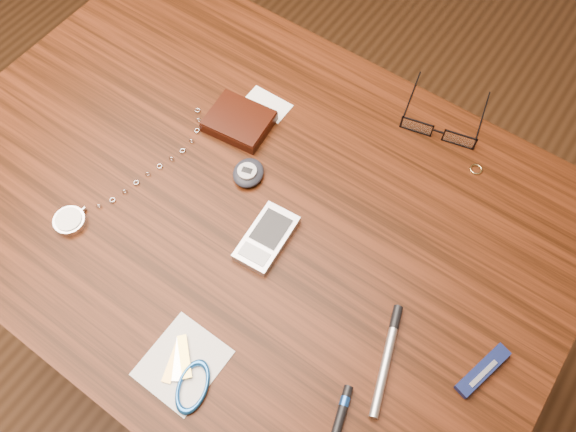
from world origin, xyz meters
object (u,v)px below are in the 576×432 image
object	(u,v)px
pocket_watch	(75,218)
wallet_and_card	(240,121)
silver_pen	(388,351)
eyeglasses	(439,130)
notepad_keys	(188,375)
pda_phone	(267,238)
pedometer	(248,173)
pocket_knife	(483,370)
desk	(248,228)

from	to	relation	value
pocket_watch	wallet_and_card	bearing A→B (deg)	71.43
pocket_watch	silver_pen	distance (m)	0.49
eyeglasses	notepad_keys	distance (m)	0.54
pocket_watch	silver_pen	world-z (taller)	same
pocket_watch	notepad_keys	world-z (taller)	pocket_watch
pocket_watch	pda_phone	bearing A→B (deg)	28.32
wallet_and_card	eyeglasses	size ratio (longest dim) A/B	0.86
wallet_and_card	pedometer	size ratio (longest dim) A/B	1.99
notepad_keys	pocket_knife	world-z (taller)	pocket_knife
desk	pedometer	size ratio (longest dim) A/B	15.17
eyeglasses	pocket_knife	xyz separation A→B (m)	(0.23, -0.31, -0.01)
pocket_watch	notepad_keys	distance (m)	0.30
pedometer	silver_pen	size ratio (longest dim) A/B	0.44
notepad_keys	silver_pen	xyz separation A→B (m)	(0.20, 0.18, 0.00)
notepad_keys	pocket_knife	bearing A→B (deg)	35.94
wallet_and_card	notepad_keys	xyz separation A→B (m)	(0.19, -0.36, -0.01)
eyeglasses	pocket_knife	world-z (taller)	eyeglasses
notepad_keys	pocket_knife	distance (m)	0.39
pedometer	pocket_knife	world-z (taller)	pedometer
pedometer	notepad_keys	xyz separation A→B (m)	(0.12, -0.29, -0.01)
pedometer	eyeglasses	bearing A→B (deg)	49.80
notepad_keys	pocket_watch	bearing A→B (deg)	164.18
silver_pen	desk	bearing A→B (deg)	165.50
pedometer	pocket_watch	bearing A→B (deg)	-128.28
pocket_watch	eyeglasses	bearing A→B (deg)	50.68
pedometer	pocket_knife	size ratio (longest dim) A/B	0.73
desk	eyeglasses	size ratio (longest dim) A/B	6.55
eyeglasses	pocket_watch	world-z (taller)	eyeglasses
desk	pda_phone	distance (m)	0.14
desk	notepad_keys	bearing A→B (deg)	-68.06
notepad_keys	wallet_and_card	bearing A→B (deg)	117.81
wallet_and_card	pocket_watch	size ratio (longest dim) A/B	0.43
eyeglasses	notepad_keys	bearing A→B (deg)	-98.91
eyeglasses	desk	bearing A→B (deg)	-123.89
desk	wallet_and_card	distance (m)	0.18
pedometer	notepad_keys	world-z (taller)	pedometer
pocket_knife	silver_pen	bearing A→B (deg)	-156.80
notepad_keys	silver_pen	size ratio (longest dim) A/B	0.78
desk	eyeglasses	distance (m)	0.35
wallet_and_card	pda_phone	distance (m)	0.22
pocket_watch	pocket_knife	bearing A→B (deg)	13.63
desk	notepad_keys	world-z (taller)	notepad_keys
pocket_watch	pocket_knife	size ratio (longest dim) A/B	3.34
pocket_watch	silver_pen	xyz separation A→B (m)	(0.49, 0.10, -0.00)
pocket_watch	pda_phone	size ratio (longest dim) A/B	2.79
desk	pda_phone	world-z (taller)	pda_phone
wallet_and_card	pda_phone	xyz separation A→B (m)	(0.16, -0.14, -0.00)
eyeglasses	silver_pen	bearing A→B (deg)	-72.09
eyeglasses	notepad_keys	world-z (taller)	eyeglasses
pda_phone	pocket_knife	xyz separation A→B (m)	(0.34, 0.01, -0.00)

